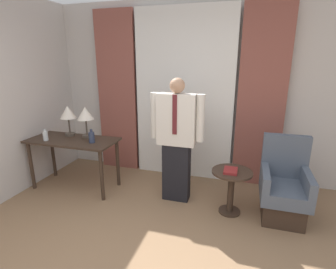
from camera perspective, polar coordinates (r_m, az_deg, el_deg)
wall_back at (r=4.17m, az=3.85°, el=9.30°), size 10.00×0.06×2.70m
curtain_sheer_center at (r=4.05m, az=3.41°, el=8.25°), size 1.52×0.06×2.58m
curtain_drape_left at (r=4.45m, az=-11.03°, el=8.70°), size 0.66×0.06×2.58m
curtain_drape_right at (r=3.95m, az=19.65°, el=7.12°), size 0.66×0.06×2.58m
desk at (r=4.00m, az=-19.95°, el=-2.45°), size 1.27×0.58×0.74m
table_lamp_left at (r=4.10m, az=-20.94°, el=4.23°), size 0.23×0.23×0.45m
table_lamp_right at (r=3.93m, az=-17.54°, el=4.06°), size 0.23×0.23×0.45m
bottle_near_edge at (r=3.72m, az=-16.29°, el=-0.55°), size 0.08×0.08×0.19m
bottle_by_lamp at (r=4.05m, az=-25.12°, el=-0.26°), size 0.07×0.07×0.16m
person at (r=3.37m, az=1.93°, el=-0.61°), size 0.70×0.23×1.63m
armchair at (r=3.47m, az=23.84°, el=-11.01°), size 0.53×0.62×0.97m
side_table at (r=3.33m, az=13.60°, el=-10.56°), size 0.48×0.48×0.56m
book at (r=3.22m, az=13.46°, el=-7.67°), size 0.16×0.21×0.03m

